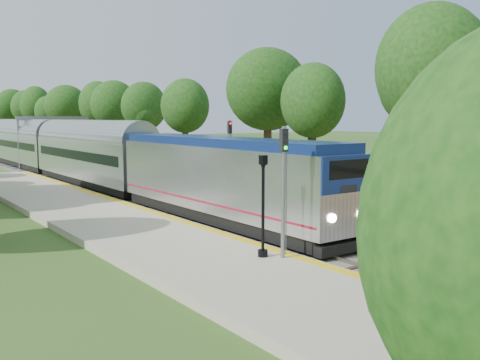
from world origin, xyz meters
TOP-DOWN VIEW (x-y plane):
  - trackbed at (2.00, 60.00)m, footprint 9.50×170.00m
  - platform at (-5.20, 16.00)m, footprint 6.40×68.00m
  - yellow_stripe at (-2.35, 16.00)m, footprint 0.55×68.00m
  - embankment at (10.35, 60.00)m, footprint 10.64×170.00m
  - signal_gantry at (2.47, 54.99)m, footprint 8.40×0.38m
  - train at (0.00, 68.65)m, footprint 3.17×126.85m
  - lamppost_far at (-3.45, 7.75)m, footprint 0.41×0.41m
  - signal_platform at (-2.90, 7.13)m, footprint 0.31×0.25m
  - signal_farside at (6.20, 24.00)m, footprint 0.32×0.25m

SIDE VIEW (x-z plane):
  - trackbed at x=2.00m, z-range -0.07..0.21m
  - platform at x=-5.20m, z-range 0.00..0.38m
  - yellow_stripe at x=-2.35m, z-range 0.38..0.39m
  - embankment at x=10.35m, z-range -3.89..7.80m
  - lamppost_far at x=-3.45m, z-range 0.16..4.32m
  - train at x=0.00m, z-range 0.04..4.70m
  - signal_farside at x=6.20m, z-range 0.76..6.51m
  - signal_platform at x=-2.90m, z-range 0.99..6.31m
  - signal_gantry at x=2.47m, z-range 1.72..7.92m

